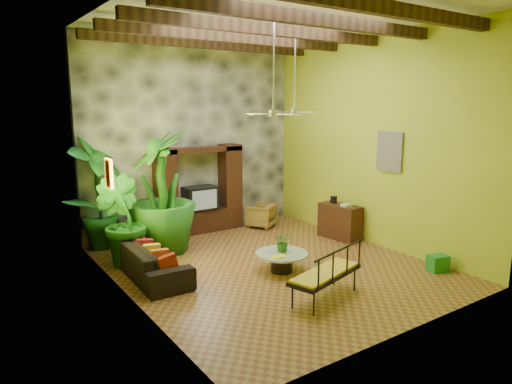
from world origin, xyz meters
TOP-DOWN VIEW (x-y plane):
  - ground at (0.00, 0.00)m, footprint 7.00×7.00m
  - ceiling at (0.00, 0.00)m, footprint 6.00×7.00m
  - back_wall at (0.00, 3.50)m, footprint 6.00×0.02m
  - left_wall at (-3.00, 0.00)m, footprint 0.02×7.00m
  - right_wall at (3.00, 0.00)m, footprint 0.02×7.00m
  - stone_accent_wall at (0.00, 3.44)m, footprint 5.98×0.10m
  - ceiling_beams at (0.00, 0.00)m, footprint 5.95×5.36m
  - entertainment_center at (0.00, 3.14)m, footprint 2.40×0.55m
  - ceiling_fan_front at (-0.20, -0.40)m, footprint 1.28×1.28m
  - ceiling_fan_back at (1.60, 1.20)m, footprint 1.28×1.28m
  - wall_art_mask at (-2.96, 1.00)m, footprint 0.06×0.32m
  - wall_art_painting at (2.96, -0.60)m, footprint 0.06×0.70m
  - sofa at (-2.30, 0.76)m, footprint 0.96×2.29m
  - wicker_armchair at (1.63, 2.62)m, footprint 0.95×0.96m
  - tall_plant_a at (-2.62, 3.15)m, footprint 1.74×1.64m
  - tall_plant_b at (-2.56, 1.74)m, footprint 1.33×1.37m
  - tall_plant_c at (-1.48, 2.15)m, footprint 1.86×1.86m
  - coffee_table at (-0.00, -0.45)m, footprint 1.07×1.07m
  - centerpiece_plant at (0.07, -0.38)m, footprint 0.45×0.41m
  - yellow_tray at (-0.23, -0.64)m, footprint 0.28×0.22m
  - iron_bench at (-0.20, -2.02)m, footprint 1.68×0.99m
  - side_console at (2.65, 0.59)m, footprint 0.59×1.13m
  - green_bin at (2.65, -2.24)m, footprint 0.45×0.39m

SIDE VIEW (x-z plane):
  - ground at x=0.00m, z-range 0.00..0.00m
  - green_bin at x=2.65m, z-range 0.00..0.34m
  - coffee_table at x=0.00m, z-range 0.06..0.46m
  - wicker_armchair at x=1.63m, z-range 0.00..0.64m
  - sofa at x=-2.30m, z-range 0.00..0.66m
  - yellow_tray at x=-0.23m, z-range 0.40..0.43m
  - side_console at x=2.65m, z-range 0.00..0.87m
  - iron_bench at x=-0.20m, z-range 0.25..0.82m
  - centerpiece_plant at x=0.07m, z-range 0.40..0.80m
  - entertainment_center at x=0.00m, z-range -0.18..2.12m
  - tall_plant_b at x=-2.56m, z-range 0.00..1.93m
  - tall_plant_a at x=-2.62m, z-range 0.00..2.74m
  - tall_plant_c at x=-1.48m, z-range 0.00..2.82m
  - wall_art_mask at x=-2.96m, z-range 1.83..2.38m
  - wall_art_painting at x=2.96m, z-range 1.85..2.75m
  - back_wall at x=0.00m, z-range 0.00..5.00m
  - left_wall at x=-3.00m, z-range 0.00..5.00m
  - right_wall at x=3.00m, z-range 0.00..5.00m
  - stone_accent_wall at x=0.00m, z-range 0.01..4.99m
  - ceiling_fan_front at x=-0.20m, z-range 2.47..4.33m
  - ceiling_fan_back at x=1.60m, z-range 2.47..4.33m
  - ceiling_beams at x=0.00m, z-range 4.67..4.89m
  - ceiling at x=0.00m, z-range 4.99..5.01m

